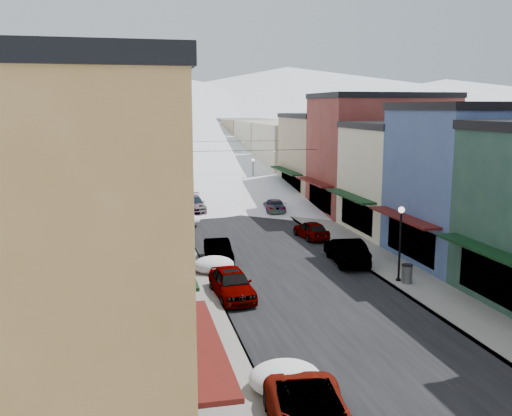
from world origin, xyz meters
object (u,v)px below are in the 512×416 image
car_silver_sedan (232,283)px  trash_can (407,274)px  streetlamp_near (400,234)px  car_green_sedan (346,251)px  car_dark_hatch (218,251)px

car_silver_sedan → trash_can: car_silver_sedan is taller
car_silver_sedan → streetlamp_near: 10.23m
car_green_sedan → streetlamp_near: (1.40, -4.71, 2.08)m
car_dark_hatch → trash_can: (9.83, -7.49, -0.02)m
trash_can → streetlamp_near: (-0.27, 0.50, 2.22)m
car_dark_hatch → car_green_sedan: size_ratio=0.85×
car_dark_hatch → trash_can: 12.36m
trash_can → streetlamp_near: streetlamp_near is taller
car_green_sedan → trash_can: (1.66, -5.21, -0.14)m
car_silver_sedan → car_dark_hatch: 7.40m
car_dark_hatch → streetlamp_near: bearing=-34.9°
streetlamp_near → car_dark_hatch: bearing=143.8°
streetlamp_near → car_green_sedan: bearing=106.5°
trash_can → car_green_sedan: bearing=107.7°
car_dark_hatch → trash_can: car_dark_hatch is taller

